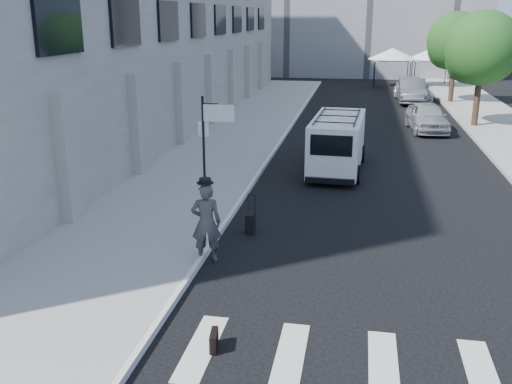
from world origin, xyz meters
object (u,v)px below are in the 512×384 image
at_px(cargo_van, 338,142).
at_px(briefcase, 214,341).
at_px(businessman, 206,223).
at_px(suitcase, 250,223).
at_px(parked_car_c, 412,90).
at_px(parked_car_a, 427,117).
at_px(parked_car_b, 412,91).

bearing_deg(cargo_van, briefcase, -94.22).
distance_m(businessman, cargo_van, 9.63).
height_order(briefcase, suitcase, suitcase).
height_order(cargo_van, parked_car_c, cargo_van).
relative_size(suitcase, cargo_van, 0.19).
bearing_deg(briefcase, parked_car_a, 67.10).
bearing_deg(businessman, parked_car_c, -117.04).
relative_size(parked_car_b, parked_car_c, 0.94).
distance_m(parked_car_a, parked_car_b, 10.28).
bearing_deg(suitcase, parked_car_a, 67.41).
relative_size(cargo_van, parked_car_c, 1.07).
distance_m(cargo_van, parked_car_c, 20.29).
height_order(businessman, parked_car_c, businessman).
bearing_deg(businessman, cargo_van, -119.78).
relative_size(parked_car_a, parked_car_c, 0.83).
bearing_deg(cargo_van, parked_car_c, 80.47).
bearing_deg(cargo_van, suitcase, -102.89).
height_order(suitcase, parked_car_b, parked_car_b).
distance_m(businessman, parked_car_a, 19.18).
bearing_deg(suitcase, cargo_van, 73.18).
distance_m(briefcase, parked_car_c, 33.31).
xyz_separation_m(cargo_van, parked_car_a, (4.19, 8.65, -0.35)).
distance_m(briefcase, parked_car_b, 32.41).
relative_size(businessman, briefcase, 4.47).
height_order(parked_car_b, parked_car_c, parked_car_b).
bearing_deg(parked_car_a, suitcase, -116.76).
xyz_separation_m(businessman, suitcase, (0.68, 2.03, -0.70)).
xyz_separation_m(businessman, briefcase, (1.13, -3.71, -0.81)).
relative_size(briefcase, parked_car_a, 0.10).
bearing_deg(parked_car_c, cargo_van, -107.44).
height_order(businessman, cargo_van, cargo_van).
bearing_deg(parked_car_b, briefcase, -99.48).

